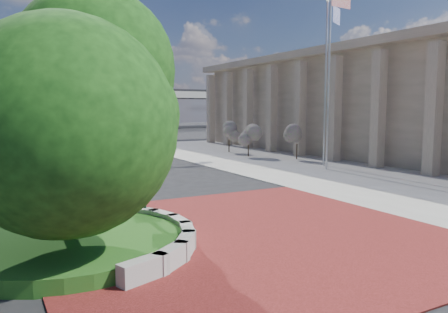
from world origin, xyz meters
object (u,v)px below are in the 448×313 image
post_clock (136,140)px  street_lamp_far (59,95)px  flagpole_a (329,75)px  flagpole_b (326,82)px  street_lamp_near (107,86)px  parked_car (107,138)px

post_clock → street_lamp_far: size_ratio=0.56×
flagpole_a → flagpole_b: flagpole_a is taller
flagpole_a → street_lamp_far: size_ratio=1.27×
street_lamp_near → street_lamp_far: (-2.12, 13.66, -0.45)m
flagpole_b → street_lamp_far: flagpole_b is taller
flagpole_a → parked_car: bearing=106.1°
flagpole_a → flagpole_b: size_ratio=1.07×
parked_car → street_lamp_near: (-1.80, -8.27, 5.08)m
street_lamp_near → flagpole_b: bearing=-57.2°
street_lamp_far → parked_car: bearing=-54.0°
post_clock → flagpole_a: 16.26m
flagpole_b → street_lamp_far: size_ratio=1.19×
parked_car → street_lamp_far: bearing=128.8°
post_clock → flagpole_a: bearing=25.1°
post_clock → parked_car: size_ratio=1.15×
parked_car → street_lamp_near: 9.87m
post_clock → street_lamp_near: (5.12, 24.56, 3.02)m
street_lamp_far → street_lamp_near: bearing=-81.2°
post_clock → parked_car: 33.61m
post_clock → flagpole_a: (14.45, 6.76, 3.14)m
parked_car → flagpole_a: (7.54, -26.07, 5.20)m
post_clock → flagpole_b: bearing=28.1°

